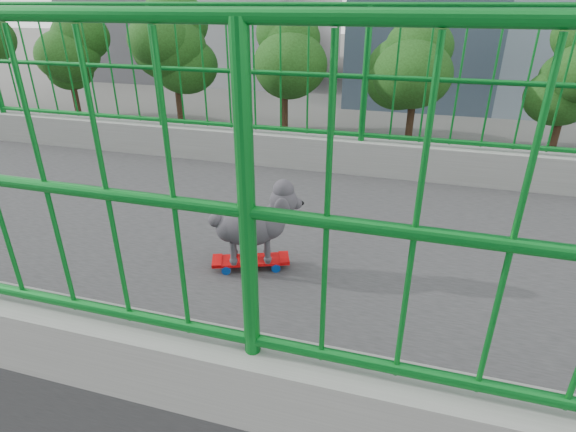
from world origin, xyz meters
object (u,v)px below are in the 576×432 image
at_px(car_2, 27,188).
at_px(car_5, 148,309).
at_px(skateboard, 251,261).
at_px(car_0, 8,282).
at_px(car_3, 44,163).
at_px(car_4, 495,183).
at_px(poodle, 254,222).

bearing_deg(car_2, car_5, -122.12).
bearing_deg(skateboard, car_5, -159.79).
relative_size(car_0, car_2, 0.87).
distance_m(car_3, car_4, 22.67).
relative_size(poodle, car_0, 0.11).
xyz_separation_m(skateboard, car_3, (-16.04, -17.82, -6.39)).
height_order(poodle, car_3, poodle).
xyz_separation_m(car_0, car_4, (-12.80, 15.01, 0.01)).
bearing_deg(car_4, poodle, 166.57).
height_order(poodle, car_5, poodle).
relative_size(car_0, car_3, 1.02).
xyz_separation_m(skateboard, car_2, (-12.84, -15.84, -6.30)).
xyz_separation_m(skateboard, car_4, (-19.24, 4.62, -6.24)).
bearing_deg(car_3, car_4, -81.88).
bearing_deg(car_4, car_5, 141.29).
distance_m(skateboard, car_4, 20.74).
distance_m(car_0, car_3, 12.14).
relative_size(poodle, car_2, 0.10).
bearing_deg(car_5, skateboard, 41.25).
distance_m(skateboard, car_0, 13.73).
bearing_deg(car_2, poodle, -128.95).
height_order(car_0, car_5, car_5).
height_order(poodle, car_4, poodle).
bearing_deg(car_5, car_0, -90.00).
height_order(skateboard, car_0, skateboard).
relative_size(car_3, car_4, 0.96).
bearing_deg(poodle, car_5, -159.61).
distance_m(skateboard, car_3, 24.81).
height_order(car_2, car_4, car_4).
xyz_separation_m(poodle, car_5, (-6.43, -5.67, -6.50)).
distance_m(car_4, car_5, 16.40).
bearing_deg(car_5, car_2, -122.12).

